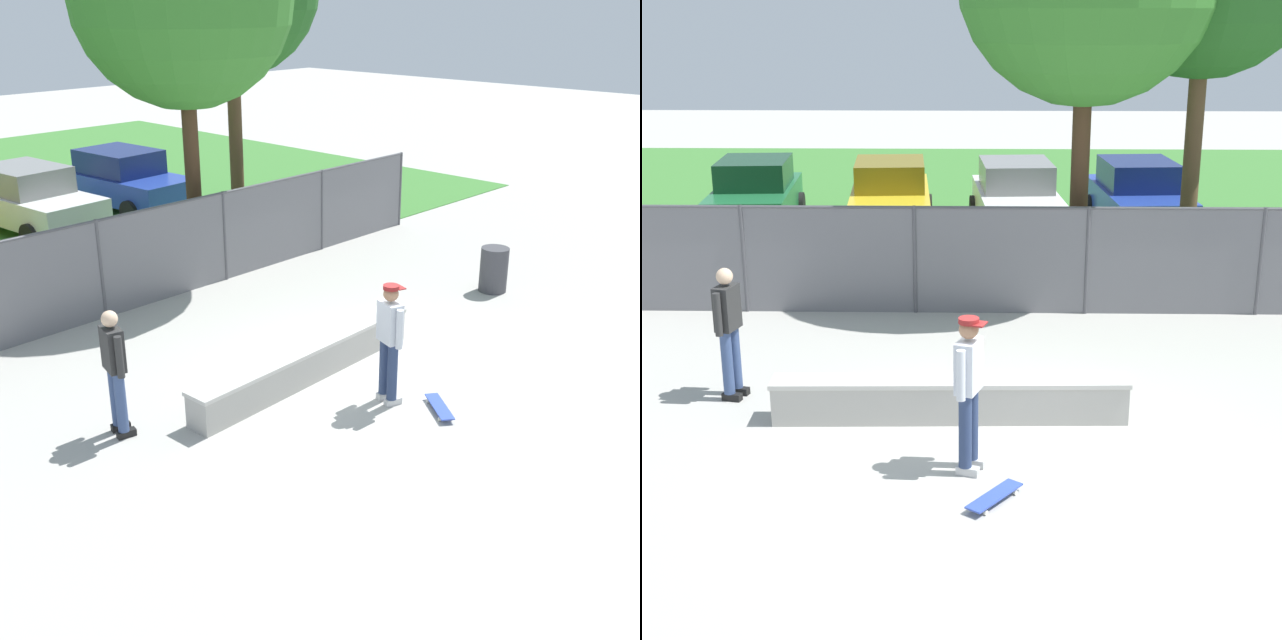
{
  "view_description": "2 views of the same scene",
  "coord_description": "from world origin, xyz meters",
  "views": [
    {
      "loc": [
        -8.77,
        -7.13,
        5.62
      ],
      "look_at": [
        -0.84,
        0.33,
        1.14
      ],
      "focal_mm": 44.67,
      "sensor_mm": 36.0,
      "label": 1
    },
    {
      "loc": [
        -0.34,
        -10.39,
        5.02
      ],
      "look_at": [
        -0.58,
        1.2,
        1.19
      ],
      "focal_mm": 52.75,
      "sensor_mm": 36.0,
      "label": 2
    }
  ],
  "objects": [
    {
      "name": "skateboarder",
      "position": [
        -0.47,
        -0.69,
        1.03
      ],
      "size": [
        0.38,
        0.57,
        1.84
      ],
      "color": "beige",
      "rests_on": "ground"
    },
    {
      "name": "ground_plane",
      "position": [
        0.0,
        0.0,
        0.0
      ],
      "size": [
        80.0,
        80.0,
        0.0
      ],
      "primitive_type": "plane",
      "color": "#ADAAA3"
    },
    {
      "name": "skateboard",
      "position": [
        -0.18,
        -1.43,
        0.07
      ],
      "size": [
        0.64,
        0.76,
        0.09
      ],
      "color": "#334CB2",
      "rests_on": "ground"
    },
    {
      "name": "car_yellow",
      "position": [
        -2.5,
        11.61,
        0.84
      ],
      "size": [
        2.27,
        4.33,
        1.66
      ],
      "color": "gold",
      "rests_on": "ground"
    },
    {
      "name": "chainlink_fence",
      "position": [
        0.0,
        5.23,
        1.02
      ],
      "size": [
        14.83,
        0.07,
        1.89
      ],
      "color": "#4C4C51",
      "rests_on": "ground"
    },
    {
      "name": "car_green",
      "position": [
        -5.76,
        11.78,
        0.84
      ],
      "size": [
        2.27,
        4.33,
        1.66
      ],
      "color": "#1E6638",
      "rests_on": "ground"
    },
    {
      "name": "car_blue",
      "position": [
        3.38,
        11.77,
        0.84
      ],
      "size": [
        2.27,
        4.33,
        1.66
      ],
      "color": "#233D9E",
      "rests_on": "ground"
    },
    {
      "name": "concrete_ledge",
      "position": [
        -0.72,
        0.71,
        0.28
      ],
      "size": [
        4.58,
        0.61,
        0.56
      ],
      "color": "#A8A59E",
      "rests_on": "ground"
    },
    {
      "name": "bystander",
      "position": [
        -3.7,
        1.39,
        1.01
      ],
      "size": [
        0.35,
        0.59,
        1.82
      ],
      "color": "black",
      "rests_on": "ground"
    },
    {
      "name": "car_white",
      "position": [
        0.48,
        11.58,
        0.84
      ],
      "size": [
        2.27,
        4.33,
        1.66
      ],
      "color": "silver",
      "rests_on": "ground"
    },
    {
      "name": "grass_strip",
      "position": [
        0.0,
        15.53,
        0.01
      ],
      "size": [
        26.76,
        20.0,
        0.02
      ],
      "primitive_type": "cube",
      "color": "#3D7A33",
      "rests_on": "ground"
    }
  ]
}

